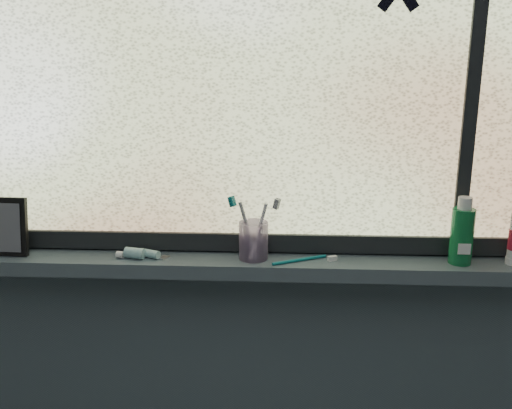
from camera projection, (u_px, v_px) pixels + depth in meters
The scene contains 10 objects.
wall_back at pixel (238, 169), 1.56m from camera, with size 3.00×0.01×2.50m, color #9EA3A8.
windowsill at pixel (237, 264), 1.56m from camera, with size 1.62×0.14×0.04m, color #435159.
window_pane at pixel (237, 65), 1.47m from camera, with size 1.50×0.01×1.00m, color silver.
frame_bottom at pixel (238, 241), 1.59m from camera, with size 1.60×0.03×0.05m, color black.
frame_mullion at pixel (474, 65), 1.43m from camera, with size 0.04×0.03×1.00m, color black.
vanity_mirror at pixel (4, 226), 1.56m from camera, with size 0.13×0.06×0.16m, color black.
toothpaste_tube at pixel (141, 253), 1.54m from camera, with size 0.17×0.04×0.03m, color white, non-canonical shape.
toothbrush_cup at pixel (253, 240), 1.53m from camera, with size 0.08×0.08×0.10m, color #BA98C9.
toothbrush_lying at pixel (299, 259), 1.52m from camera, with size 0.20×0.02×0.01m, color #0C6A72, non-canonical shape.
mouthwash_bottle at pixel (462, 231), 1.49m from camera, with size 0.06×0.06×0.15m, color #1FA056.
Camera 1 is at (0.13, -0.22, 1.57)m, focal length 40.00 mm.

